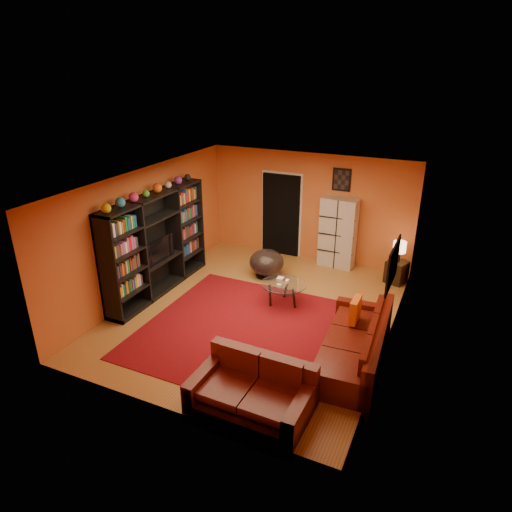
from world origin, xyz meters
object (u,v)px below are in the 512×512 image
at_px(entertainment_unit, 157,244).
at_px(tv, 157,250).
at_px(bowl_chair, 267,262).
at_px(side_table, 396,272).
at_px(loveseat, 254,389).
at_px(coffee_table, 284,286).
at_px(sofa, 358,345).
at_px(storage_cabinet, 338,233).
at_px(table_lamp, 399,248).

relative_size(entertainment_unit, tv, 3.52).
height_order(entertainment_unit, bowl_chair, entertainment_unit).
bearing_deg(side_table, loveseat, -103.64).
xyz_separation_m(entertainment_unit, side_table, (4.53, 2.48, -0.80)).
bearing_deg(coffee_table, sofa, -34.71).
bearing_deg(bowl_chair, storage_cabinet, 44.20).
xyz_separation_m(tv, side_table, (4.47, 2.56, -0.72)).
relative_size(loveseat, coffee_table, 1.87).
bearing_deg(coffee_table, loveseat, -76.40).
bearing_deg(side_table, sofa, -91.92).
xyz_separation_m(sofa, loveseat, (-1.08, -1.69, -0.00)).
xyz_separation_m(sofa, bowl_chair, (-2.62, 2.29, 0.06)).
relative_size(sofa, loveseat, 1.48).
bearing_deg(table_lamp, loveseat, -103.64).
height_order(tv, table_lamp, tv).
distance_m(coffee_table, side_table, 2.74).
bearing_deg(tv, storage_cabinet, -46.47).
bearing_deg(storage_cabinet, side_table, -8.21).
distance_m(loveseat, table_lamp, 5.07).
distance_m(side_table, table_lamp, 0.58).
bearing_deg(coffee_table, table_lamp, 46.08).
xyz_separation_m(sofa, table_lamp, (0.11, 3.21, 0.54)).
relative_size(sofa, coffee_table, 2.77).
relative_size(coffee_table, storage_cabinet, 0.54).
bearing_deg(storage_cabinet, tv, -132.30).
height_order(sofa, table_lamp, table_lamp).
distance_m(entertainment_unit, coffee_table, 2.76).
xyz_separation_m(loveseat, storage_cabinet, (-0.26, 5.21, 0.55)).
bearing_deg(loveseat, entertainment_unit, 55.23).
relative_size(sofa, bowl_chair, 3.17).
bearing_deg(entertainment_unit, coffee_table, 11.06).
relative_size(tv, side_table, 1.70).
bearing_deg(entertainment_unit, storage_cabinet, 42.31).
xyz_separation_m(coffee_table, storage_cabinet, (0.45, 2.29, 0.42)).
height_order(loveseat, table_lamp, table_lamp).
bearing_deg(entertainment_unit, side_table, 28.74).
distance_m(coffee_table, table_lamp, 2.76).
bearing_deg(table_lamp, storage_cabinet, 167.62).
relative_size(storage_cabinet, bowl_chair, 2.12).
xyz_separation_m(loveseat, table_lamp, (1.19, 4.89, 0.54)).
bearing_deg(coffee_table, bowl_chair, 128.33).
distance_m(tv, storage_cabinet, 4.18).
relative_size(loveseat, side_table, 3.36).
bearing_deg(bowl_chair, coffee_table, -51.67).
xyz_separation_m(tv, storage_cabinet, (3.03, 2.87, -0.13)).
bearing_deg(sofa, table_lamp, 84.91).
bearing_deg(table_lamp, tv, -150.27).
relative_size(tv, storage_cabinet, 0.51).
bearing_deg(table_lamp, side_table, -135.00).
xyz_separation_m(tv, sofa, (4.37, -0.65, -0.68)).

